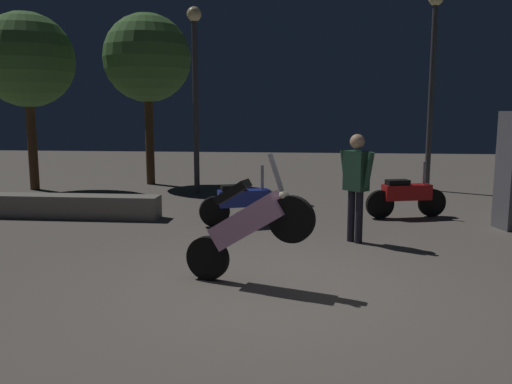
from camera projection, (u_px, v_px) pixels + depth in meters
name	position (u px, v px, depth m)	size (l,w,h in m)	color
ground_plane	(274.00, 290.00, 6.40)	(40.00, 40.00, 0.00)	#605951
motorcycle_pink_foreground	(248.00, 225.00, 6.48)	(1.63, 0.54, 1.63)	black
motorcycle_blue_parked_left	(244.00, 202.00, 9.88)	(1.60, 0.64, 1.11)	black
motorcycle_red_parked_right	(406.00, 196.00, 10.58)	(1.63, 0.54, 1.11)	black
person_rider_beside	(356.00, 178.00, 8.52)	(0.54, 0.53, 1.75)	black
streetlamp_near	(195.00, 76.00, 13.19)	(0.36, 0.36, 4.59)	#38383D
streetlamp_far	(433.00, 67.00, 13.68)	(0.36, 0.36, 5.05)	#38383D
tree_left_bg	(27.00, 61.00, 13.77)	(2.42, 2.42, 4.59)	#4C331E
tree_right_bg	(147.00, 59.00, 14.78)	(2.42, 2.42, 4.73)	#4C331E
planter_wall_low	(65.00, 206.00, 10.62)	(3.80, 0.50, 0.45)	gray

